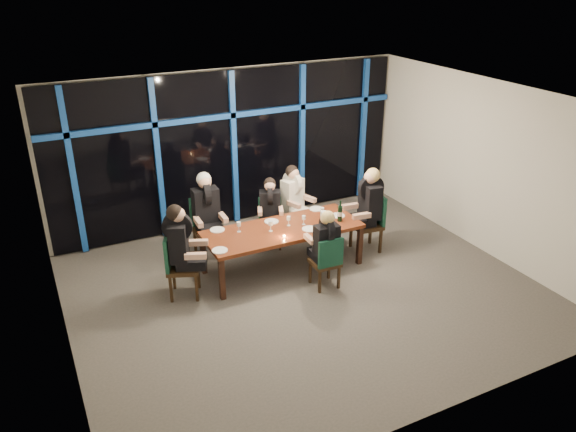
% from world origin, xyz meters
% --- Properties ---
extents(room, '(7.04, 7.00, 3.02)m').
position_xyz_m(room, '(0.00, 0.00, 2.02)').
color(room, '#59544F').
rests_on(room, ground).
extents(window_wall, '(6.86, 0.43, 2.94)m').
position_xyz_m(window_wall, '(0.01, 2.93, 1.55)').
color(window_wall, black).
rests_on(window_wall, ground).
extents(dining_table, '(2.60, 1.00, 0.75)m').
position_xyz_m(dining_table, '(0.00, 0.80, 0.68)').
color(dining_table, maroon).
rests_on(dining_table, ground).
extents(chair_far_left, '(0.51, 0.51, 1.05)m').
position_xyz_m(chair_far_left, '(-0.96, 1.86, 0.59)').
color(chair_far_left, '#301E10').
rests_on(chair_far_left, ground).
extents(chair_far_mid, '(0.54, 0.54, 0.89)m').
position_xyz_m(chair_far_mid, '(0.18, 1.69, 0.50)').
color(chair_far_mid, '#301E10').
rests_on(chair_far_mid, ground).
extents(chair_far_right, '(0.56, 0.56, 0.96)m').
position_xyz_m(chair_far_right, '(0.67, 1.84, 0.54)').
color(chair_far_right, '#301E10').
rests_on(chair_far_right, ground).
extents(chair_end_left, '(0.63, 0.63, 1.04)m').
position_xyz_m(chair_end_left, '(-1.80, 0.76, 0.58)').
color(chair_end_left, '#301E10').
rests_on(chair_end_left, ground).
extents(chair_end_right, '(0.54, 0.54, 1.05)m').
position_xyz_m(chair_end_right, '(1.71, 0.72, 0.59)').
color(chair_end_right, '#301E10').
rests_on(chair_end_right, ground).
extents(chair_near_mid, '(0.44, 0.44, 0.90)m').
position_xyz_m(chair_near_mid, '(0.34, -0.08, 0.50)').
color(chair_near_mid, '#301E10').
rests_on(chair_near_mid, ground).
extents(diner_far_left, '(0.53, 0.66, 1.02)m').
position_xyz_m(diner_far_left, '(-0.96, 1.77, 1.00)').
color(diner_far_left, black).
rests_on(diner_far_left, ground).
extents(diner_far_mid, '(0.55, 0.61, 0.87)m').
position_xyz_m(diner_far_mid, '(0.16, 1.62, 0.85)').
color(diner_far_mid, black).
rests_on(diner_far_mid, ground).
extents(diner_far_right, '(0.57, 0.65, 0.94)m').
position_xyz_m(diner_far_right, '(0.70, 1.76, 0.92)').
color(diner_far_right, white).
rests_on(diner_far_right, ground).
extents(diner_end_left, '(0.71, 0.64, 1.01)m').
position_xyz_m(diner_end_left, '(-1.72, 0.73, 0.99)').
color(diner_end_left, black).
rests_on(diner_end_left, ground).
extents(diner_end_right, '(0.68, 0.56, 1.03)m').
position_xyz_m(diner_end_right, '(1.62, 0.74, 1.00)').
color(diner_end_right, black).
rests_on(diner_end_right, ground).
extents(diner_near_mid, '(0.46, 0.57, 0.88)m').
position_xyz_m(diner_near_mid, '(0.35, -0.00, 0.86)').
color(diner_near_mid, black).
rests_on(diner_near_mid, ground).
extents(plate_far_left, '(0.24, 0.24, 0.01)m').
position_xyz_m(plate_far_left, '(-0.99, 1.20, 0.76)').
color(plate_far_left, white).
rests_on(plate_far_left, dining_table).
extents(plate_far_mid, '(0.24, 0.24, 0.01)m').
position_xyz_m(plate_far_mid, '(-0.06, 1.10, 0.76)').
color(plate_far_mid, white).
rests_on(plate_far_mid, dining_table).
extents(plate_far_right, '(0.24, 0.24, 0.01)m').
position_xyz_m(plate_far_right, '(0.87, 1.22, 0.76)').
color(plate_far_right, white).
rests_on(plate_far_right, dining_table).
extents(plate_end_left, '(0.24, 0.24, 0.01)m').
position_xyz_m(plate_end_left, '(-1.20, 0.51, 0.76)').
color(plate_end_left, white).
rests_on(plate_end_left, dining_table).
extents(plate_end_right, '(0.24, 0.24, 0.01)m').
position_xyz_m(plate_end_right, '(1.06, 0.80, 0.76)').
color(plate_end_right, white).
rests_on(plate_end_right, dining_table).
extents(plate_near_mid, '(0.24, 0.24, 0.01)m').
position_xyz_m(plate_near_mid, '(0.37, 0.56, 0.76)').
color(plate_near_mid, white).
rests_on(plate_near_mid, dining_table).
extents(wine_bottle, '(0.08, 0.08, 0.36)m').
position_xyz_m(wine_bottle, '(0.98, 0.62, 0.89)').
color(wine_bottle, black).
rests_on(wine_bottle, dining_table).
extents(water_pitcher, '(0.12, 0.11, 0.20)m').
position_xyz_m(water_pitcher, '(0.71, 0.70, 0.85)').
color(water_pitcher, silver).
rests_on(water_pitcher, dining_table).
extents(tea_light, '(0.05, 0.05, 0.03)m').
position_xyz_m(tea_light, '(-0.12, 0.49, 0.76)').
color(tea_light, '#FFAE4C').
rests_on(tea_light, dining_table).
extents(wine_glass_a, '(0.07, 0.07, 0.18)m').
position_xyz_m(wine_glass_a, '(-0.22, 0.78, 0.88)').
color(wine_glass_a, silver).
rests_on(wine_glass_a, dining_table).
extents(wine_glass_b, '(0.06, 0.06, 0.17)m').
position_xyz_m(wine_glass_b, '(0.13, 0.84, 0.87)').
color(wine_glass_b, silver).
rests_on(wine_glass_b, dining_table).
extents(wine_glass_c, '(0.06, 0.06, 0.16)m').
position_xyz_m(wine_glass_c, '(0.38, 0.77, 0.87)').
color(wine_glass_c, white).
rests_on(wine_glass_c, dining_table).
extents(wine_glass_d, '(0.07, 0.07, 0.17)m').
position_xyz_m(wine_glass_d, '(-0.69, 1.00, 0.87)').
color(wine_glass_d, silver).
rests_on(wine_glass_d, dining_table).
extents(wine_glass_e, '(0.06, 0.06, 0.17)m').
position_xyz_m(wine_glass_e, '(0.81, 0.90, 0.87)').
color(wine_glass_e, silver).
rests_on(wine_glass_e, dining_table).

